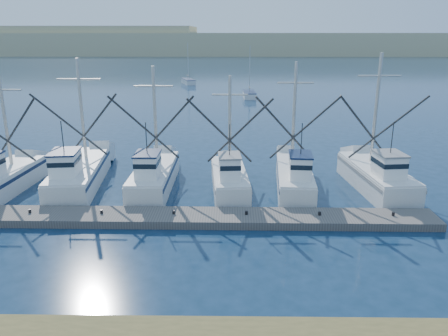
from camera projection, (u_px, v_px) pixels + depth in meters
The scene contains 6 objects.
ground at pixel (280, 278), 18.56m from camera, with size 500.00×500.00×0.00m, color #0D2439.
floating_dock at pixel (138, 217), 24.12m from camera, with size 32.84×2.19×0.44m, color #5C5753.
dune_ridge at pixel (235, 43), 217.64m from camera, with size 360.00×60.00×10.00m, color tan.
trawler_fleet at pixel (152, 176), 28.75m from camera, with size 32.44×9.27×8.78m.
sailboat_near at pixel (249, 95), 70.03m from camera, with size 1.96×5.39×8.10m.
sailboat_far at pixel (188, 81), 89.02m from camera, with size 3.45×5.97×8.10m.
Camera 1 is at (-2.16, -16.37, 9.97)m, focal length 35.00 mm.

